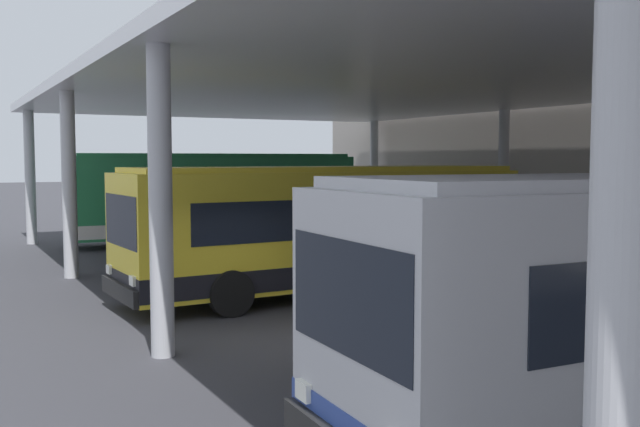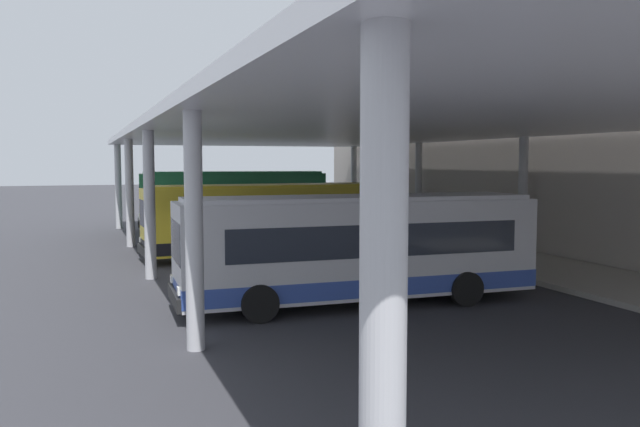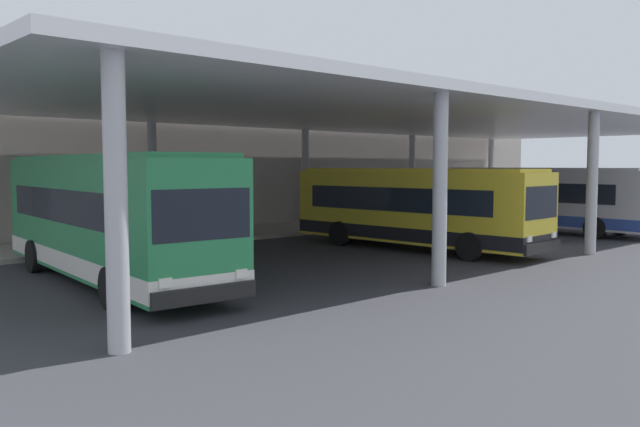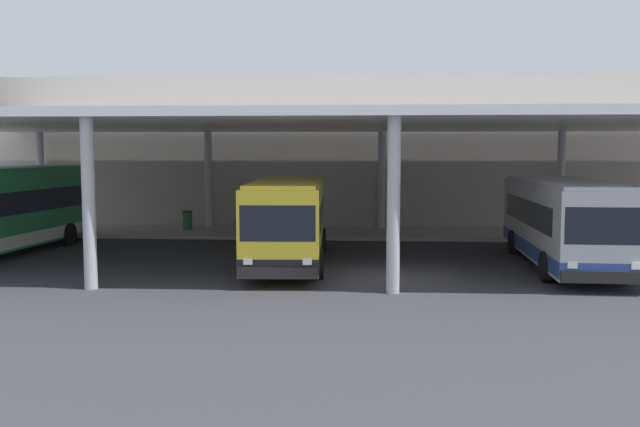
{
  "view_description": "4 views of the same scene",
  "coord_description": "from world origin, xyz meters",
  "px_view_note": "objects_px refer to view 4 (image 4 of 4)",
  "views": [
    {
      "loc": [
        11.93,
        -5.85,
        3.35
      ],
      "look_at": [
        -7.49,
        4.55,
        1.69
      ],
      "focal_mm": 40.55,
      "sensor_mm": 36.0,
      "label": 1
    },
    {
      "loc": [
        23.19,
        -4.84,
        4.13
      ],
      "look_at": [
        -2.98,
        5.06,
        1.89
      ],
      "focal_mm": 35.94,
      "sensor_mm": 36.0,
      "label": 2
    },
    {
      "loc": [
        -23.42,
        -13.03,
        3.29
      ],
      "look_at": [
        -7.83,
        3.83,
        1.56
      ],
      "focal_mm": 35.96,
      "sensor_mm": 36.0,
      "label": 3
    },
    {
      "loc": [
        -0.81,
        -22.88,
        4.21
      ],
      "look_at": [
        -2.68,
        4.94,
        1.7
      ],
      "focal_mm": 38.64,
      "sensor_mm": 36.0,
      "label": 4
    }
  ],
  "objects_px": {
    "bus_middle_bay": "(562,222)",
    "trash_bin": "(187,220)",
    "bus_nearest_bay": "(2,210)",
    "bus_second_bay": "(289,220)",
    "bench_waiting": "(253,221)"
  },
  "relations": [
    {
      "from": "bus_middle_bay",
      "to": "trash_bin",
      "type": "bearing_deg",
      "value": 150.52
    },
    {
      "from": "bus_middle_bay",
      "to": "bus_nearest_bay",
      "type": "bearing_deg",
      "value": 176.36
    },
    {
      "from": "bus_nearest_bay",
      "to": "bus_second_bay",
      "type": "distance_m",
      "value": 12.0
    },
    {
      "from": "bus_nearest_bay",
      "to": "bus_second_bay",
      "type": "height_order",
      "value": "bus_nearest_bay"
    },
    {
      "from": "bus_middle_bay",
      "to": "bench_waiting",
      "type": "xyz_separation_m",
      "value": [
        -12.93,
        9.09,
        -0.99
      ]
    },
    {
      "from": "bench_waiting",
      "to": "bus_middle_bay",
      "type": "bearing_deg",
      "value": -35.1
    },
    {
      "from": "bus_nearest_bay",
      "to": "bus_second_bay",
      "type": "relative_size",
      "value": 1.08
    },
    {
      "from": "bus_nearest_bay",
      "to": "bus_middle_bay",
      "type": "xyz_separation_m",
      "value": [
        22.0,
        -1.4,
        -0.19
      ]
    },
    {
      "from": "bus_nearest_bay",
      "to": "bus_middle_bay",
      "type": "distance_m",
      "value": 22.05
    },
    {
      "from": "bench_waiting",
      "to": "bus_second_bay",
      "type": "bearing_deg",
      "value": -72.39
    },
    {
      "from": "bus_second_bay",
      "to": "bench_waiting",
      "type": "height_order",
      "value": "bus_second_bay"
    },
    {
      "from": "trash_bin",
      "to": "bus_second_bay",
      "type": "bearing_deg",
      "value": -55.5
    },
    {
      "from": "bus_second_bay",
      "to": "bus_middle_bay",
      "type": "distance_m",
      "value": 10.07
    },
    {
      "from": "bus_middle_bay",
      "to": "trash_bin",
      "type": "xyz_separation_m",
      "value": [
        -16.39,
        9.26,
        -0.98
      ]
    },
    {
      "from": "bus_second_bay",
      "to": "bench_waiting",
      "type": "distance_m",
      "value": 9.5
    }
  ]
}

